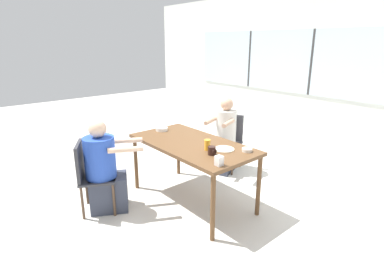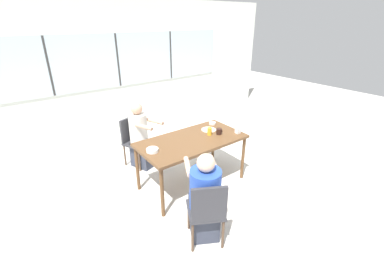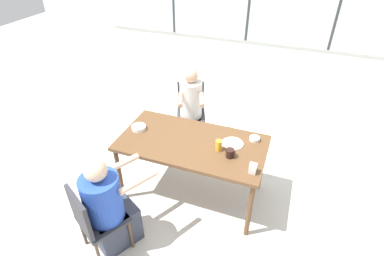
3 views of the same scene
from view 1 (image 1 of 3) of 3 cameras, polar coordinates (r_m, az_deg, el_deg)
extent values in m
plane|color=beige|center=(3.89, 0.00, -13.52)|extent=(16.00, 16.00, 0.00)
cube|color=silver|center=(5.49, 21.81, 9.52)|extent=(8.40, 0.06, 2.80)
cube|color=silver|center=(5.44, 21.81, 11.50)|extent=(5.20, 0.02, 1.07)
cube|color=#333333|center=(6.16, 10.90, 12.74)|extent=(0.04, 0.01, 1.07)
cube|color=#333333|center=(5.44, 21.78, 11.50)|extent=(0.04, 0.01, 1.07)
cube|color=brown|center=(3.58, 0.00, -3.08)|extent=(1.57, 0.82, 0.04)
cylinder|color=brown|center=(4.09, -10.63, -6.57)|extent=(0.05, 0.05, 0.73)
cylinder|color=brown|center=(3.03, 3.98, -14.95)|extent=(0.05, 0.05, 0.73)
cylinder|color=brown|center=(4.46, -2.61, -4.37)|extent=(0.05, 0.05, 0.73)
cylinder|color=brown|center=(3.51, 12.58, -10.72)|extent=(0.05, 0.05, 0.73)
cube|color=#333338|center=(4.64, 6.57, -3.03)|extent=(0.52, 0.52, 0.03)
cube|color=#333338|center=(4.73, 7.48, 0.15)|extent=(0.37, 0.17, 0.42)
cylinder|color=#4C3828|center=(4.51, 7.67, -6.53)|extent=(0.03, 0.03, 0.40)
cylinder|color=#4C3828|center=(4.63, 3.73, -5.79)|extent=(0.03, 0.03, 0.40)
cylinder|color=#4C3828|center=(4.81, 9.14, -5.13)|extent=(0.03, 0.03, 0.40)
cylinder|color=#4C3828|center=(4.92, 5.41, -4.48)|extent=(0.03, 0.03, 0.40)
cube|color=#333338|center=(3.67, -17.44, -9.03)|extent=(0.54, 0.54, 0.03)
cube|color=#333338|center=(3.61, -20.59, -5.92)|extent=(0.35, 0.21, 0.42)
cylinder|color=#4C3828|center=(3.89, -14.41, -10.70)|extent=(0.03, 0.03, 0.40)
cylinder|color=#4C3828|center=(3.59, -14.65, -13.12)|extent=(0.03, 0.03, 0.40)
cylinder|color=#4C3828|center=(3.93, -19.45, -10.88)|extent=(0.03, 0.03, 0.40)
cylinder|color=#4C3828|center=(3.63, -20.14, -13.27)|extent=(0.03, 0.03, 0.40)
cube|color=#333847|center=(4.62, 6.02, -5.73)|extent=(0.39, 0.44, 0.42)
cylinder|color=beige|center=(4.52, 6.49, 0.12)|extent=(0.30, 0.30, 0.53)
sphere|color=tan|center=(4.44, 6.63, 4.56)|extent=(0.19, 0.19, 0.19)
cylinder|color=tan|center=(4.20, 6.94, 0.92)|extent=(0.18, 0.33, 0.06)
cylinder|color=tan|center=(4.31, 3.55, 1.38)|extent=(0.18, 0.33, 0.06)
cube|color=#333847|center=(3.74, -15.48, -11.73)|extent=(0.48, 0.52, 0.42)
cylinder|color=#284CB7|center=(3.57, -17.14, -5.35)|extent=(0.35, 0.35, 0.48)
sphere|color=#DBB293|center=(3.46, -17.59, -0.12)|extent=(0.20, 0.20, 0.20)
cylinder|color=#DBB293|center=(3.65, -12.45, -2.38)|extent=(0.24, 0.37, 0.06)
cylinder|color=#DBB293|center=(3.35, -12.50, -4.05)|extent=(0.24, 0.37, 0.06)
cylinder|color=black|center=(3.19, 3.78, -4.31)|extent=(0.08, 0.08, 0.09)
torus|color=black|center=(3.16, 4.32, -4.52)|extent=(0.01, 0.06, 0.06)
cylinder|color=gold|center=(3.32, 2.95, -3.22)|extent=(0.07, 0.07, 0.12)
cube|color=silver|center=(2.92, 5.18, -6.24)|extent=(0.07, 0.07, 0.10)
cylinder|color=silver|center=(3.34, 10.45, -4.12)|extent=(0.11, 0.11, 0.04)
cylinder|color=white|center=(4.06, -5.79, -0.18)|extent=(0.16, 0.16, 0.04)
cylinder|color=beige|center=(3.36, 6.11, -4.02)|extent=(0.23, 0.23, 0.01)
camera|label=2|loc=(4.66, -49.25, 16.63)|focal=24.00mm
camera|label=3|loc=(1.88, -54.33, 35.21)|focal=28.00mm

